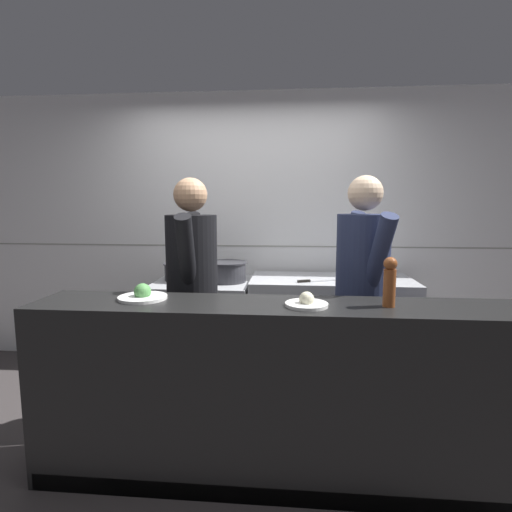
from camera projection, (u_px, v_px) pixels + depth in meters
The scene contains 13 objects.
ground_plane at pixel (232, 451), 2.53m from camera, with size 14.00×14.00×0.00m, color #383333.
wall_back_tiled at pixel (254, 230), 3.88m from camera, with size 8.00×0.06×2.60m.
oven_range at pixel (203, 328), 3.64m from camera, with size 0.85×0.71×0.86m.
prep_counter at pixel (330, 329), 3.53m from camera, with size 1.40×0.65×0.91m.
pass_counter at pixel (276, 394), 2.22m from camera, with size 2.70×0.45×1.02m.
stock_pot at pixel (183, 271), 3.64m from camera, with size 0.35×0.35×0.16m.
sauce_pot at pixel (227, 271), 3.56m from camera, with size 0.36×0.36×0.18m.
chefs_knife at pixel (313, 281), 3.33m from camera, with size 0.33×0.16×0.02m.
plated_dish_main at pixel (143, 295), 2.26m from camera, with size 0.27×0.27×0.10m.
plated_dish_appetiser at pixel (307, 303), 2.11m from camera, with size 0.23×0.23×0.08m.
pepper_mill at pixel (390, 281), 2.08m from camera, with size 0.07×0.07×0.26m.
chef_head_cook at pixel (192, 289), 2.79m from camera, with size 0.39×0.76×1.73m.
chef_sous at pixel (362, 291), 2.70m from camera, with size 0.44×0.76×1.74m.
Camera 1 is at (0.36, -2.33, 1.56)m, focal length 28.00 mm.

